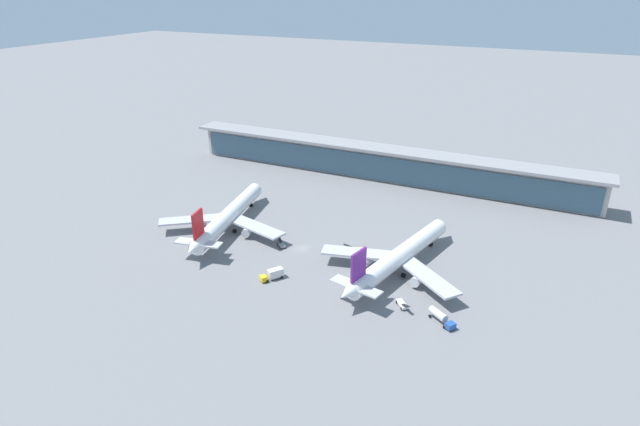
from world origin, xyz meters
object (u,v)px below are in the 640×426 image
(service_truck_on_taxiway_white, at_px, (402,304))
(airliner_centre_stand, at_px, (398,257))
(service_truck_under_wing_yellow, at_px, (356,249))
(safety_cone_alpha, at_px, (194,248))
(airliner_left_stand, at_px, (228,217))
(service_truck_by_tail_grey, at_px, (281,244))
(service_truck_mid_apron_yellow, at_px, (273,274))
(service_truck_near_nose_blue, at_px, (441,317))

(service_truck_on_taxiway_white, bearing_deg, airliner_centre_stand, 112.36)
(service_truck_under_wing_yellow, relative_size, safety_cone_alpha, 9.61)
(airliner_centre_stand, bearing_deg, service_truck_on_taxiway_white, -67.64)
(airliner_left_stand, height_order, service_truck_by_tail_grey, airliner_left_stand)
(service_truck_on_taxiway_white, distance_m, safety_cone_alpha, 73.50)
(airliner_centre_stand, distance_m, service_truck_under_wing_yellow, 18.73)
(airliner_centre_stand, xyz_separation_m, service_truck_mid_apron_yellow, (-32.47, -20.38, -3.51))
(service_truck_on_taxiway_white, bearing_deg, airliner_left_stand, 164.53)
(safety_cone_alpha, bearing_deg, service_truck_by_tail_grey, 30.59)
(airliner_left_stand, height_order, airliner_centre_stand, same)
(service_truck_mid_apron_yellow, relative_size, service_truck_by_tail_grey, 1.27)
(safety_cone_alpha, bearing_deg, service_truck_under_wing_yellow, 24.33)
(airliner_left_stand, relative_size, service_truck_by_tail_grey, 10.66)
(service_truck_mid_apron_yellow, relative_size, safety_cone_alpha, 10.50)
(service_truck_mid_apron_yellow, xyz_separation_m, service_truck_on_taxiway_white, (39.74, 2.72, -0.88))
(service_truck_under_wing_yellow, distance_m, service_truck_by_tail_grey, 25.49)
(service_truck_by_tail_grey, bearing_deg, service_truck_mid_apron_yellow, -66.54)
(service_truck_mid_apron_yellow, bearing_deg, airliner_centre_stand, 32.12)
(airliner_left_stand, bearing_deg, service_truck_on_taxiway_white, -15.47)
(service_truck_mid_apron_yellow, height_order, safety_cone_alpha, service_truck_mid_apron_yellow)
(airliner_left_stand, bearing_deg, service_truck_near_nose_blue, -15.03)
(airliner_left_stand, xyz_separation_m, service_truck_mid_apron_yellow, (32.01, -22.58, -3.51))
(airliner_left_stand, bearing_deg, service_truck_mid_apron_yellow, -35.19)
(service_truck_near_nose_blue, height_order, service_truck_under_wing_yellow, service_truck_near_nose_blue)
(service_truck_by_tail_grey, bearing_deg, safety_cone_alpha, -149.41)
(airliner_left_stand, relative_size, service_truck_under_wing_yellow, 9.17)
(service_truck_under_wing_yellow, height_order, service_truck_on_taxiway_white, same)
(service_truck_near_nose_blue, bearing_deg, service_truck_by_tail_grey, 161.77)
(service_truck_mid_apron_yellow, height_order, service_truck_on_taxiway_white, service_truck_mid_apron_yellow)
(service_truck_by_tail_grey, distance_m, safety_cone_alpha, 29.12)
(service_truck_near_nose_blue, relative_size, service_truck_under_wing_yellow, 1.24)
(service_truck_under_wing_yellow, relative_size, service_truck_mid_apron_yellow, 0.91)
(airliner_centre_stand, xyz_separation_m, service_truck_under_wing_yellow, (-16.77, 7.10, -4.39))
(service_truck_mid_apron_yellow, bearing_deg, safety_cone_alpha, 171.35)
(airliner_centre_stand, bearing_deg, service_truck_near_nose_blue, -47.25)
(airliner_left_stand, distance_m, service_truck_near_nose_blue, 86.08)
(airliner_left_stand, distance_m, service_truck_mid_apron_yellow, 39.33)
(service_truck_near_nose_blue, distance_m, safety_cone_alpha, 84.93)
(airliner_left_stand, xyz_separation_m, airliner_centre_stand, (64.48, -2.20, 0.00))
(airliner_centre_stand, distance_m, service_truck_on_taxiway_white, 19.60)
(airliner_left_stand, xyz_separation_m, service_truck_by_tail_grey, (23.35, -2.63, -4.39))
(airliner_left_stand, relative_size, safety_cone_alpha, 88.09)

